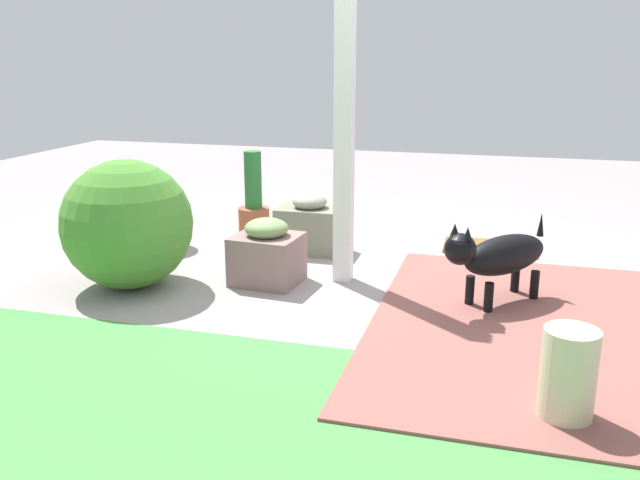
# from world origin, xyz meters

# --- Properties ---
(ground_plane) EXTENTS (12.00, 12.00, 0.00)m
(ground_plane) POSITION_xyz_m (0.00, 0.00, 0.00)
(ground_plane) COLOR gray
(brick_path) EXTENTS (1.80, 2.40, 0.02)m
(brick_path) POSITION_xyz_m (-1.01, 0.50, 0.01)
(brick_path) COLOR #8C534A
(brick_path) RESTS_ON ground
(porch_pillar) EXTENTS (0.11, 0.11, 2.01)m
(porch_pillar) POSITION_xyz_m (0.21, -0.04, 1.01)
(porch_pillar) COLOR white
(porch_pillar) RESTS_ON ground
(stone_planter_nearest) EXTENTS (0.48, 0.33, 0.44)m
(stone_planter_nearest) POSITION_xyz_m (0.61, -0.62, 0.19)
(stone_planter_nearest) COLOR gray
(stone_planter_nearest) RESTS_ON ground
(stone_planter_near) EXTENTS (0.44, 0.40, 0.43)m
(stone_planter_near) POSITION_xyz_m (0.67, 0.14, 0.19)
(stone_planter_near) COLOR gray
(stone_planter_near) RESTS_ON ground
(round_shrub) EXTENTS (0.81, 0.81, 0.81)m
(round_shrub) POSITION_xyz_m (1.47, 0.45, 0.41)
(round_shrub) COLOR #47892E
(round_shrub) RESTS_ON ground
(terracotta_pot_tall) EXTENTS (0.25, 0.25, 0.68)m
(terracotta_pot_tall) POSITION_xyz_m (1.19, -0.96, 0.24)
(terracotta_pot_tall) COLOR #9D4E35
(terracotta_pot_tall) RESTS_ON ground
(terracotta_pot_broad) EXTENTS (0.41, 0.41, 0.49)m
(terracotta_pot_broad) POSITION_xyz_m (1.78, -0.45, 0.31)
(terracotta_pot_broad) COLOR #AC5037
(terracotta_pot_broad) RESTS_ON ground
(dog) EXTENTS (0.61, 0.67, 0.53)m
(dog) POSITION_xyz_m (-0.76, 0.16, 0.31)
(dog) COLOR black
(dog) RESTS_ON ground
(ceramic_urn) EXTENTS (0.22, 0.22, 0.39)m
(ceramic_urn) POSITION_xyz_m (-1.07, 1.40, 0.19)
(ceramic_urn) COLOR beige
(ceramic_urn) RESTS_ON ground
(doormat) EXTENTS (0.68, 0.40, 0.03)m
(doormat) POSITION_xyz_m (-0.68, -1.04, 0.01)
(doormat) COLOR brown
(doormat) RESTS_ON ground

